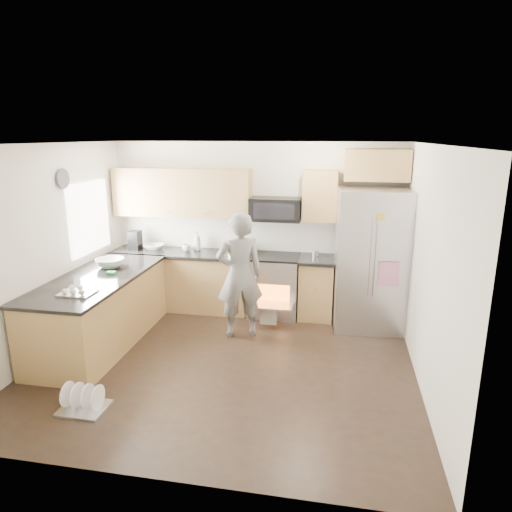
% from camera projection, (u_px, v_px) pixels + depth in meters
% --- Properties ---
extents(ground, '(4.50, 4.50, 0.00)m').
position_uv_depth(ground, '(225.00, 363.00, 5.57)').
color(ground, black).
rests_on(ground, ground).
extents(room_shell, '(4.54, 4.04, 2.62)m').
position_uv_depth(room_shell, '(220.00, 228.00, 5.16)').
color(room_shell, silver).
rests_on(room_shell, ground).
extents(back_cabinet_run, '(4.45, 0.64, 2.50)m').
position_uv_depth(back_cabinet_run, '(215.00, 250.00, 7.09)').
color(back_cabinet_run, '#A17B40').
rests_on(back_cabinet_run, ground).
extents(peninsula, '(0.96, 2.36, 1.05)m').
position_uv_depth(peninsula, '(100.00, 310.00, 6.00)').
color(peninsula, '#A17B40').
rests_on(peninsula, ground).
extents(stove_range, '(0.76, 0.97, 1.79)m').
position_uv_depth(stove_range, '(274.00, 272.00, 6.94)').
color(stove_range, '#B7B7BC').
rests_on(stove_range, ground).
extents(refrigerator, '(1.02, 0.82, 1.99)m').
position_uv_depth(refrigerator, '(371.00, 260.00, 6.39)').
color(refrigerator, '#B7B7BC').
rests_on(refrigerator, ground).
extents(person, '(0.74, 0.61, 1.73)m').
position_uv_depth(person, '(240.00, 275.00, 6.14)').
color(person, slate).
rests_on(person, ground).
extents(dish_rack, '(0.47, 0.38, 0.29)m').
position_uv_depth(dish_rack, '(83.00, 403.00, 4.60)').
color(dish_rack, '#B7B7BC').
rests_on(dish_rack, ground).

